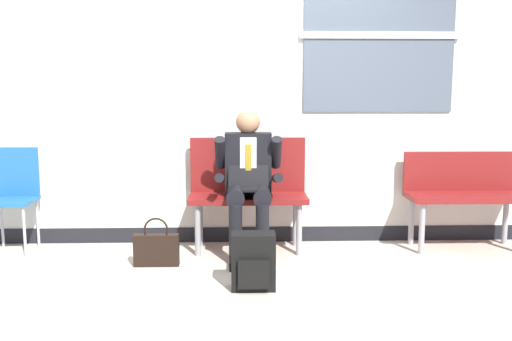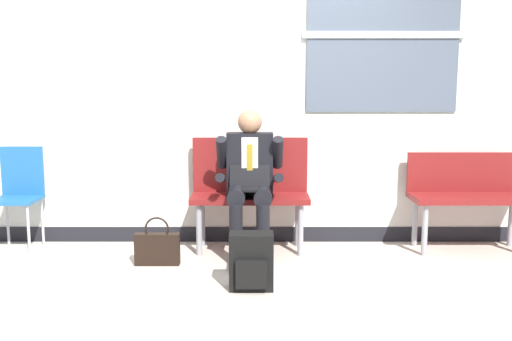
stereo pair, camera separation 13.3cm
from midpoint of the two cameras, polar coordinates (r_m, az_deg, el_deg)
ground_plane at (r=4.81m, az=-0.02°, el=-9.00°), size 18.00×18.00×0.00m
station_wall at (r=5.20m, az=-0.01°, el=9.62°), size 5.71×0.16×3.10m
bench_with_person at (r=5.01m, az=-1.57°, el=-1.58°), size 1.03×0.42×0.99m
bench_empty at (r=5.37m, az=19.67°, el=-1.90°), size 1.04×0.42×0.86m
person_seated at (r=4.79m, az=-1.57°, el=-0.81°), size 0.57×0.70×1.25m
backpack at (r=4.08m, az=-1.22°, el=-9.26°), size 0.31×0.22×0.41m
handbag at (r=4.69m, az=-10.87°, el=-7.79°), size 0.36×0.09×0.40m
folding_chair at (r=5.44m, az=-23.95°, el=-1.76°), size 0.38×0.38×0.91m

